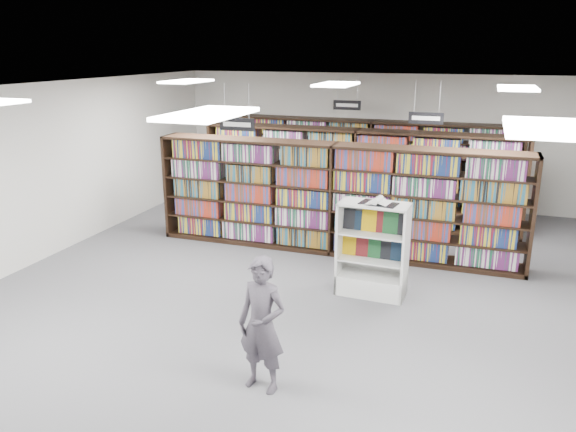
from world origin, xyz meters
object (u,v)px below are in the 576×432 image
(bookshelf_row_near, at_px, (334,199))
(shopper, at_px, (262,325))
(endcap_display, at_px, (372,263))
(open_book, at_px, (378,202))

(bookshelf_row_near, xyz_separation_m, shopper, (0.40, -4.67, -0.25))
(endcap_display, height_order, shopper, shopper)
(open_book, xyz_separation_m, shopper, (-0.73, -2.95, -0.74))
(endcap_display, bearing_deg, bookshelf_row_near, 125.48)
(bookshelf_row_near, xyz_separation_m, endcap_display, (1.08, -1.66, -0.55))
(bookshelf_row_near, height_order, endcap_display, bookshelf_row_near)
(shopper, bearing_deg, endcap_display, 85.84)
(open_book, distance_m, shopper, 3.13)
(bookshelf_row_near, height_order, open_book, bookshelf_row_near)
(shopper, bearing_deg, bookshelf_row_near, 103.48)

